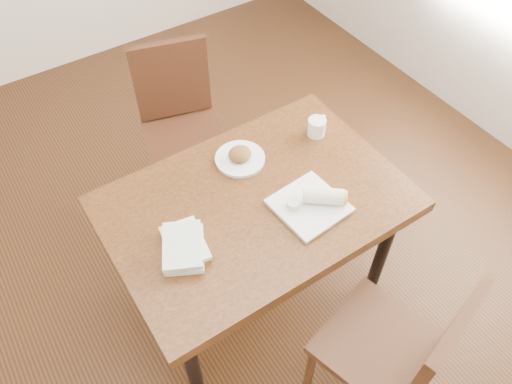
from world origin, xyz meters
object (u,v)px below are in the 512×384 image
coffee_mug (317,126)px  table (256,212)px  plate_burrito (314,203)px  chair_near (402,350)px  plate_scone (240,157)px  chair_far (180,119)px  book_stack (184,246)px

coffee_mug → table: bearing=-158.4°
coffee_mug → plate_burrito: (-0.28, -0.34, -0.02)m
chair_near → plate_scone: size_ratio=4.29×
chair_far → book_stack: chair_far is taller
chair_near → plate_scone: (-0.08, 1.00, 0.22)m
book_stack → chair_near: bearing=-54.2°
plate_burrito → book_stack: 0.55m
coffee_mug → plate_burrito: bearing=-129.4°
plate_burrito → book_stack: plate_burrito is taller
chair_far → book_stack: (-0.42, -0.90, 0.23)m
coffee_mug → plate_burrito: plate_burrito is taller
chair_far → plate_scone: 0.65m
plate_scone → book_stack: 0.52m
plate_scone → chair_near: bearing=-85.3°
table → book_stack: (-0.37, -0.06, 0.11)m
book_stack → coffee_mug: bearing=16.2°
table → coffee_mug: bearing=21.6°
chair_far → plate_burrito: (0.12, -1.00, 0.23)m
coffee_mug → book_stack: coffee_mug is taller
plate_burrito → chair_far: bearing=96.8°
chair_far → plate_scone: bearing=-89.3°
table → book_stack: book_stack is taller
chair_near → chair_far: same height
table → chair_far: chair_far is taller
chair_near → plate_burrito: bearing=87.1°
coffee_mug → book_stack: (-0.82, -0.24, -0.02)m
chair_near → chair_far: size_ratio=1.00×
plate_burrito → book_stack: (-0.54, 0.10, 0.00)m
coffee_mug → chair_near: bearing=-108.1°
table → plate_burrito: plate_burrito is taller
chair_near → coffee_mug: size_ratio=7.93×
chair_near → chair_far: 1.61m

